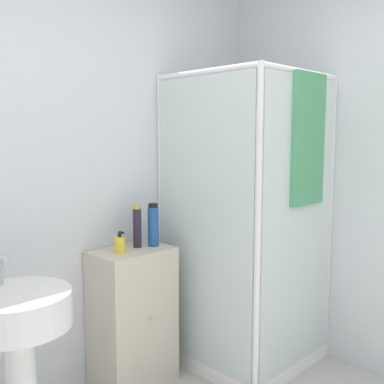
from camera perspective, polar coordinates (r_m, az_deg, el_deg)
name	(u,v)px	position (r m, az deg, el deg)	size (l,w,h in m)	color
wall_back	(30,183)	(2.50, -19.83, 1.14)	(6.40, 0.06, 2.50)	silver
shower_enclosure	(249,283)	(3.01, 7.28, -11.41)	(0.82, 0.85, 1.88)	white
vanity_cabinet	(133,317)	(2.80, -7.53, -15.51)	(0.47, 0.33, 0.83)	beige
sink	(19,335)	(2.14, -21.15, -16.54)	(0.45, 0.45, 0.97)	white
soap_dispenser	(120,244)	(2.60, -9.15, -6.55)	(0.06, 0.06, 0.12)	yellow
shampoo_bottle_tall_black	(137,227)	(2.69, -6.98, -4.40)	(0.05, 0.05, 0.25)	#281E33
shampoo_bottle_blue	(153,225)	(2.71, -4.94, -4.23)	(0.07, 0.07, 0.26)	#1E4C93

